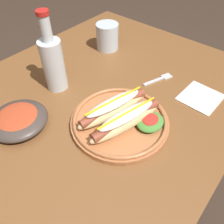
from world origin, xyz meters
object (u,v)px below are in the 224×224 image
water_cup (107,37)px  side_bowl (18,119)px  hot_dog_plate (121,118)px  fork (160,79)px  glass_bottle (53,62)px  napkin (200,97)px

water_cup → side_bowl: (-0.50, -0.09, -0.03)m
side_bowl → hot_dog_plate: bearing=-49.2°
fork → water_cup: bearing=101.6°
hot_dog_plate → fork: size_ratio=2.43×
water_cup → glass_bottle: 0.31m
fork → side_bowl: 0.50m
fork → napkin: (0.00, -0.16, -0.00)m
hot_dog_plate → side_bowl: bearing=130.8°
water_cup → glass_bottle: (-0.31, -0.04, 0.05)m
napkin → glass_bottle: bearing=123.0°
fork → side_bowl: (-0.45, 0.20, 0.02)m
glass_bottle → napkin: size_ratio=2.03×
side_bowl → napkin: 0.58m
side_bowl → water_cup: bearing=10.2°
hot_dog_plate → fork: hot_dog_plate is taller
glass_bottle → napkin: 0.50m
fork → hot_dog_plate: bearing=-153.8°
hot_dog_plate → water_cup: 0.44m
fork → napkin: 0.16m
napkin → fork: bearing=90.9°
water_cup → napkin: 0.45m
water_cup → napkin: (-0.04, -0.45, -0.05)m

